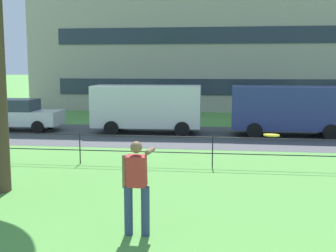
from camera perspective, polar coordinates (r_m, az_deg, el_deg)
The scene contains 7 objects.
street_strip at distance 19.69m, azimuth 6.26°, elevation -1.39°, with size 80.00×6.40×0.01m, color #4C4C51.
park_fence at distance 13.61m, azimuth 5.83°, elevation -2.65°, with size 34.09×0.04×1.00m.
person_thrower at distance 8.15m, azimuth -4.10°, elevation -7.63°, with size 0.52×0.76×1.78m.
frisbee at distance 7.59m, azimuth 13.34°, elevation -1.17°, with size 0.35×0.35×0.04m.
car_white_left at distance 22.57m, azimuth -18.85°, elevation 1.40°, with size 4.04×1.89×1.54m.
panel_van_right at distance 20.49m, azimuth -2.71°, elevation 2.58°, with size 5.07×2.25×2.24m.
panel_van_far_right at distance 20.41m, azimuth 15.43°, elevation 2.29°, with size 5.05×2.20×2.24m.
Camera 1 is at (0.31, -2.35, 3.13)m, focal length 46.77 mm.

